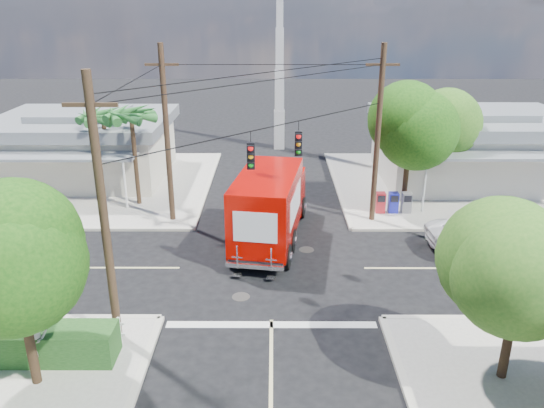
{
  "coord_description": "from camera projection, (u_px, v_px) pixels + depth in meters",
  "views": [
    {
      "loc": [
        0.07,
        -20.38,
        10.77
      ],
      "look_at": [
        0.0,
        2.0,
        2.2
      ],
      "focal_mm": 35.0,
      "sensor_mm": 36.0,
      "label": 1
    }
  ],
  "objects": [
    {
      "name": "building_ne",
      "position": [
        472.0,
        146.0,
        33.19
      ],
      "size": [
        11.8,
        10.2,
        4.5
      ],
      "color": "silver",
      "rests_on": "sidewalk_ne"
    },
    {
      "name": "utility_poles",
      "position": [
        235.0,
        153.0,
        22.72
      ],
      "size": [
        12.0,
        10.68,
        9.0
      ],
      "color": "#473321",
      "rests_on": "ground"
    },
    {
      "name": "parked_car",
      "position": [
        490.0,
        235.0,
        24.2
      ],
      "size": [
        5.75,
        2.9,
        1.56
      ],
      "primitive_type": "imported",
      "rotation": [
        0.0,
        0.0,
        1.63
      ],
      "color": "silver",
      "rests_on": "ground"
    },
    {
      "name": "sidewalk_nw",
      "position": [
        98.0,
        185.0,
        33.05
      ],
      "size": [
        14.12,
        14.12,
        0.14
      ],
      "color": "#A29D92",
      "rests_on": "ground"
    },
    {
      "name": "tree_ne_front",
      "position": [
        411.0,
        125.0,
        27.47
      ],
      "size": [
        4.21,
        4.14,
        6.66
      ],
      "color": "#422D1C",
      "rests_on": "sidewalk_ne"
    },
    {
      "name": "hedge_sw",
      "position": [
        18.0,
        344.0,
        16.68
      ],
      "size": [
        6.2,
        1.2,
        1.1
      ],
      "primitive_type": "cube",
      "color": "#194116",
      "rests_on": "sidewalk_sw"
    },
    {
      "name": "road_markings",
      "position": [
        272.0,
        285.0,
        21.51
      ],
      "size": [
        32.0,
        32.0,
        0.01
      ],
      "color": "beige",
      "rests_on": "ground"
    },
    {
      "name": "vending_boxes",
      "position": [
        393.0,
        202.0,
        28.41
      ],
      "size": [
        1.9,
        0.5,
        1.1
      ],
      "color": "red",
      "rests_on": "sidewalk_ne"
    },
    {
      "name": "palm_nw_front",
      "position": [
        131.0,
        117.0,
        28.11
      ],
      "size": [
        3.01,
        3.08,
        5.59
      ],
      "color": "#422D1C",
      "rests_on": "sidewalk_nw"
    },
    {
      "name": "tree_sw_front",
      "position": [
        13.0,
        256.0,
        14.31
      ],
      "size": [
        3.88,
        3.78,
        6.03
      ],
      "color": "#422D1C",
      "rests_on": "sidewalk_sw"
    },
    {
      "name": "sidewalk_ne",
      "position": [
        447.0,
        185.0,
        32.99
      ],
      "size": [
        14.12,
        14.12,
        0.14
      ],
      "color": "#A29D92",
      "rests_on": "ground"
    },
    {
      "name": "delivery_truck",
      "position": [
        270.0,
        205.0,
        24.97
      ],
      "size": [
        3.74,
        8.47,
        3.55
      ],
      "color": "black",
      "rests_on": "ground"
    },
    {
      "name": "radio_tower",
      "position": [
        279.0,
        75.0,
        39.54
      ],
      "size": [
        0.8,
        0.8,
        17.0
      ],
      "color": "silver",
      "rests_on": "ground"
    },
    {
      "name": "tree_ne_back",
      "position": [
        447.0,
        127.0,
        29.72
      ],
      "size": [
        3.77,
        3.66,
        5.82
      ],
      "color": "#422D1C",
      "rests_on": "sidewalk_ne"
    },
    {
      "name": "building_nw",
      "position": [
        85.0,
        145.0,
        33.77
      ],
      "size": [
        10.8,
        10.2,
        4.3
      ],
      "color": "beige",
      "rests_on": "sidewalk_nw"
    },
    {
      "name": "picket_fence",
      "position": [
        35.0,
        329.0,
        17.43
      ],
      "size": [
        5.94,
        0.06,
        1.0
      ],
      "color": "silver",
      "rests_on": "sidewalk_sw"
    },
    {
      "name": "palm_nw_back",
      "position": [
        103.0,
        118.0,
        29.65
      ],
      "size": [
        3.01,
        3.08,
        5.19
      ],
      "color": "#422D1C",
      "rests_on": "sidewalk_nw"
    },
    {
      "name": "pedestrian",
      "position": [
        37.0,
        342.0,
        16.1
      ],
      "size": [
        0.83,
        0.79,
        1.91
      ],
      "primitive_type": "imported",
      "rotation": [
        0.0,
        0.0,
        0.66
      ],
      "color": "beige",
      "rests_on": "sidewalk_sw"
    },
    {
      "name": "tree_se",
      "position": [
        524.0,
        261.0,
        14.65
      ],
      "size": [
        3.67,
        3.54,
        5.62
      ],
      "color": "#422D1C",
      "rests_on": "sidewalk_se"
    },
    {
      "name": "ground",
      "position": [
        272.0,
        268.0,
        22.88
      ],
      "size": [
        120.0,
        120.0,
        0.0
      ],
      "primitive_type": "plane",
      "color": "black",
      "rests_on": "ground"
    }
  ]
}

